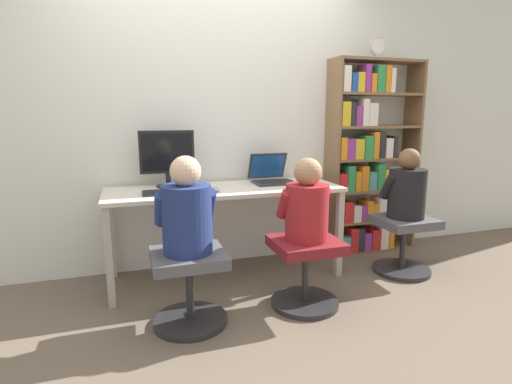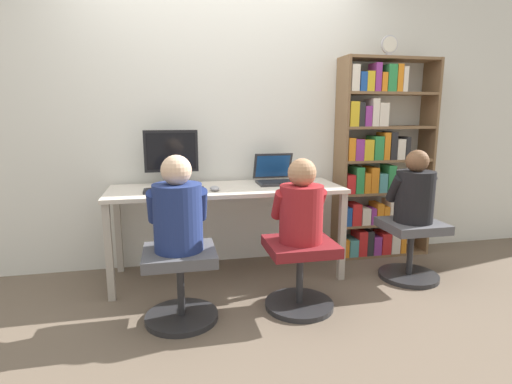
# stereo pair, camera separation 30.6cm
# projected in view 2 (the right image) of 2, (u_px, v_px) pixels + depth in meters

# --- Properties ---
(ground_plane) EXTENTS (14.00, 14.00, 0.00)m
(ground_plane) POSITION_uv_depth(u_px,v_px,m) (234.00, 291.00, 3.03)
(ground_plane) COLOR brown
(wall_back) EXTENTS (10.00, 0.05, 2.60)m
(wall_back) POSITION_uv_depth(u_px,v_px,m) (220.00, 116.00, 3.44)
(wall_back) COLOR silver
(wall_back) RESTS_ON ground_plane
(desk) EXTENTS (1.85, 0.63, 0.74)m
(desk) POSITION_uv_depth(u_px,v_px,m) (227.00, 197.00, 3.20)
(desk) COLOR beige
(desk) RESTS_ON ground_plane
(desktop_monitor) EXTENTS (0.43, 0.19, 0.45)m
(desktop_monitor) POSITION_uv_depth(u_px,v_px,m) (171.00, 157.00, 3.22)
(desktop_monitor) COLOR black
(desktop_monitor) RESTS_ON desk
(laptop) EXTENTS (0.33, 0.34, 0.24)m
(laptop) POSITION_uv_depth(u_px,v_px,m) (276.00, 177.00, 3.38)
(laptop) COLOR #2D2D30
(laptop) RESTS_ON desk
(keyboard) EXTENTS (0.45, 0.15, 0.03)m
(keyboard) POSITION_uv_depth(u_px,v_px,m) (174.00, 190.00, 3.00)
(keyboard) COLOR #232326
(keyboard) RESTS_ON desk
(computer_mouse_by_keyboard) EXTENTS (0.07, 0.11, 0.04)m
(computer_mouse_by_keyboard) POSITION_uv_depth(u_px,v_px,m) (215.00, 188.00, 3.04)
(computer_mouse_by_keyboard) COLOR #99999E
(computer_mouse_by_keyboard) RESTS_ON desk
(office_chair_left) EXTENTS (0.47, 0.47, 0.48)m
(office_chair_left) POSITION_uv_depth(u_px,v_px,m) (180.00, 279.00, 2.55)
(office_chair_left) COLOR #262628
(office_chair_left) RESTS_ON ground_plane
(office_chair_right) EXTENTS (0.47, 0.47, 0.48)m
(office_chair_right) POSITION_uv_depth(u_px,v_px,m) (300.00, 269.00, 2.72)
(office_chair_right) COLOR #262628
(office_chair_right) RESTS_ON ground_plane
(person_at_monitor) EXTENTS (0.37, 0.31, 0.60)m
(person_at_monitor) POSITION_uv_depth(u_px,v_px,m) (178.00, 210.00, 2.47)
(person_at_monitor) COLOR navy
(person_at_monitor) RESTS_ON office_chair_left
(person_at_laptop) EXTENTS (0.36, 0.29, 0.56)m
(person_at_laptop) POSITION_uv_depth(u_px,v_px,m) (301.00, 207.00, 2.64)
(person_at_laptop) COLOR maroon
(person_at_laptop) RESTS_ON office_chair_right
(bookshelf) EXTENTS (0.89, 0.26, 1.81)m
(bookshelf) POSITION_uv_depth(u_px,v_px,m) (376.00, 164.00, 3.65)
(bookshelf) COLOR brown
(bookshelf) RESTS_ON ground_plane
(desk_clock) EXTENTS (0.15, 0.03, 0.17)m
(desk_clock) POSITION_uv_depth(u_px,v_px,m) (389.00, 45.00, 3.41)
(desk_clock) COLOR #B2B2B7
(desk_clock) RESTS_ON bookshelf
(office_chair_side) EXTENTS (0.47, 0.47, 0.48)m
(office_chair_side) POSITION_uv_depth(u_px,v_px,m) (411.00, 245.00, 3.22)
(office_chair_side) COLOR #262628
(office_chair_side) RESTS_ON ground_plane
(person_near_shelf) EXTENTS (0.37, 0.30, 0.57)m
(person_near_shelf) POSITION_uv_depth(u_px,v_px,m) (415.00, 192.00, 3.14)
(person_near_shelf) COLOR black
(person_near_shelf) RESTS_ON office_chair_side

